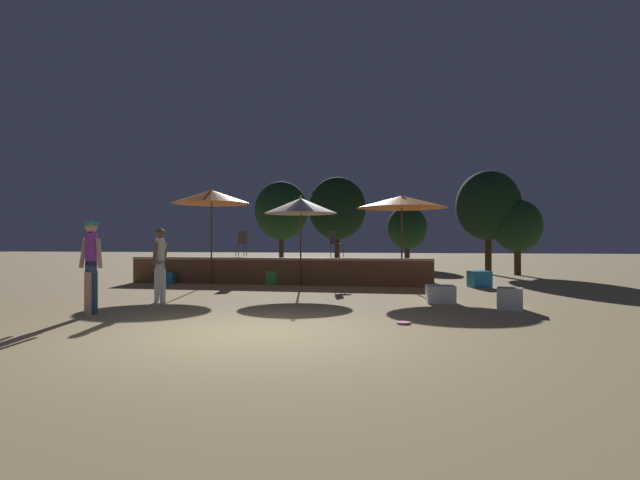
{
  "coord_description": "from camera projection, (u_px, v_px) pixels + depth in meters",
  "views": [
    {
      "loc": [
        2.5,
        -7.09,
        1.36
      ],
      "look_at": [
        0.0,
        5.67,
        1.43
      ],
      "focal_mm": 28.0,
      "sensor_mm": 36.0,
      "label": 1
    }
  ],
  "objects": [
    {
      "name": "cube_seat_3",
      "position": [
        479.0,
        279.0,
        15.21
      ],
      "size": [
        0.72,
        0.72,
        0.5
      ],
      "rotation": [
        0.0,
        0.0,
        0.32
      ],
      "color": "#2D9EDB",
      "rests_on": "ground"
    },
    {
      "name": "background_tree_3",
      "position": [
        488.0,
        206.0,
        21.52
      ],
      "size": [
        2.73,
        2.73,
        4.48
      ],
      "color": "#3D2B1C",
      "rests_on": "ground"
    },
    {
      "name": "frisbee_disc",
      "position": [
        404.0,
        323.0,
        8.35
      ],
      "size": [
        0.23,
        0.23,
        0.03
      ],
      "color": "#E54C99",
      "rests_on": "ground"
    },
    {
      "name": "wooden_deck",
      "position": [
        284.0,
        271.0,
        17.19
      ],
      "size": [
        10.06,
        2.3,
        0.88
      ],
      "color": "brown",
      "rests_on": "ground"
    },
    {
      "name": "patio_umbrella_1",
      "position": [
        301.0,
        206.0,
        15.77
      ],
      "size": [
        2.34,
        2.34,
        2.85
      ],
      "color": "brown",
      "rests_on": "ground"
    },
    {
      "name": "person_1",
      "position": [
        160.0,
        263.0,
        11.28
      ],
      "size": [
        0.29,
        0.51,
        1.68
      ],
      "rotation": [
        0.0,
        0.0,
        2.92
      ],
      "color": "white",
      "rests_on": "ground"
    },
    {
      "name": "cube_seat_1",
      "position": [
        440.0,
        294.0,
        11.32
      ],
      "size": [
        0.67,
        0.67,
        0.39
      ],
      "rotation": [
        0.0,
        0.0,
        0.07
      ],
      "color": "white",
      "rests_on": "ground"
    },
    {
      "name": "cube_seat_2",
      "position": [
        273.0,
        278.0,
        16.35
      ],
      "size": [
        0.79,
        0.79,
        0.44
      ],
      "rotation": [
        0.0,
        0.0,
        -0.36
      ],
      "color": "#4CC651",
      "rests_on": "ground"
    },
    {
      "name": "bistro_chair_0",
      "position": [
        335.0,
        241.0,
        16.42
      ],
      "size": [
        0.44,
        0.43,
        0.9
      ],
      "rotation": [
        0.0,
        0.0,
        1.24
      ],
      "color": "#47474C",
      "rests_on": "wooden_deck"
    },
    {
      "name": "patio_umbrella_2",
      "position": [
        402.0,
        202.0,
        15.35
      ],
      "size": [
        2.79,
        2.79,
        2.89
      ],
      "color": "brown",
      "rests_on": "ground"
    },
    {
      "name": "background_tree_1",
      "position": [
        281.0,
        211.0,
        29.64
      ],
      "size": [
        3.16,
        3.16,
        5.01
      ],
      "color": "#3D2B1C",
      "rests_on": "ground"
    },
    {
      "name": "bistro_chair_1",
      "position": [
        242.0,
        241.0,
        17.68
      ],
      "size": [
        0.48,
        0.48,
        0.9
      ],
      "rotation": [
        0.0,
        0.0,
        3.8
      ],
      "color": "#47474C",
      "rests_on": "wooden_deck"
    },
    {
      "name": "background_tree_2",
      "position": [
        407.0,
        228.0,
        27.13
      ],
      "size": [
        2.14,
        2.14,
        3.36
      ],
      "color": "#3D2B1C",
      "rests_on": "ground"
    },
    {
      "name": "ground_plane",
      "position": [
        247.0,
        334.0,
        7.43
      ],
      "size": [
        120.0,
        120.0,
        0.0
      ],
      "primitive_type": "plane",
      "color": "tan"
    },
    {
      "name": "cube_seat_0",
      "position": [
        167.0,
        278.0,
        16.49
      ],
      "size": [
        0.59,
        0.59,
        0.38
      ],
      "rotation": [
        0.0,
        0.0,
        0.25
      ],
      "color": "#2D9EDB",
      "rests_on": "ground"
    },
    {
      "name": "patio_umbrella_0",
      "position": [
        211.0,
        197.0,
        16.37
      ],
      "size": [
        2.59,
        2.59,
        3.17
      ],
      "color": "brown",
      "rests_on": "ground"
    },
    {
      "name": "background_tree_4",
      "position": [
        517.0,
        226.0,
        20.97
      ],
      "size": [
        2.01,
        2.01,
        3.18
      ],
      "color": "#3D2B1C",
      "rests_on": "ground"
    },
    {
      "name": "person_0",
      "position": [
        91.0,
        262.0,
        9.38
      ],
      "size": [
        0.5,
        0.3,
        1.77
      ],
      "rotation": [
        0.0,
        0.0,
        1.54
      ],
      "color": "tan",
      "rests_on": "ground"
    },
    {
      "name": "cube_seat_4",
      "position": [
        510.0,
        299.0,
        10.11
      ],
      "size": [
        0.57,
        0.57,
        0.45
      ],
      "rotation": [
        0.0,
        0.0,
        -0.2
      ],
      "color": "white",
      "rests_on": "ground"
    },
    {
      "name": "background_tree_0",
      "position": [
        337.0,
        209.0,
        25.45
      ],
      "size": [
        2.9,
        2.9,
        4.72
      ],
      "color": "#3D2B1C",
      "rests_on": "ground"
    }
  ]
}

